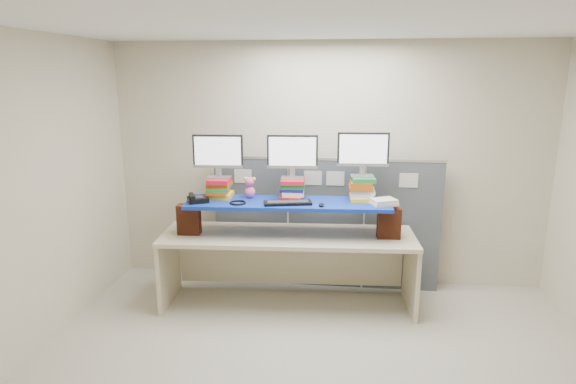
# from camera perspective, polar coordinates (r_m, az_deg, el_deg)

# --- Properties ---
(room) EXTENTS (5.00, 4.00, 2.80)m
(room) POSITION_cam_1_polar(r_m,az_deg,el_deg) (3.67, 3.36, -2.57)
(room) COLOR beige
(room) RESTS_ON ground
(cubicle_partition) EXTENTS (2.60, 0.06, 1.53)m
(cubicle_partition) POSITION_cam_1_polar(r_m,az_deg,el_deg) (5.55, 4.47, -3.65)
(cubicle_partition) COLOR #454B51
(cubicle_partition) RESTS_ON ground
(desk) EXTENTS (2.68, 0.93, 0.80)m
(desk) POSITION_cam_1_polar(r_m,az_deg,el_deg) (5.10, 0.00, -6.74)
(desk) COLOR beige
(desk) RESTS_ON ground
(brick_pier_left) EXTENTS (0.24, 0.14, 0.32)m
(brick_pier_left) POSITION_cam_1_polar(r_m,az_deg,el_deg) (5.12, -11.66, -3.20)
(brick_pier_left) COLOR maroon
(brick_pier_left) RESTS_ON desk
(brick_pier_right) EXTENTS (0.24, 0.14, 0.32)m
(brick_pier_right) POSITION_cam_1_polar(r_m,az_deg,el_deg) (5.00, 11.87, -3.61)
(brick_pier_right) COLOR maroon
(brick_pier_right) RESTS_ON desk
(blue_board) EXTENTS (2.12, 0.65, 0.04)m
(blue_board) POSITION_cam_1_polar(r_m,az_deg,el_deg) (4.95, 0.00, -1.34)
(blue_board) COLOR #0B2E94
(blue_board) RESTS_ON brick_pier_left
(book_stack_left) EXTENTS (0.26, 0.31, 0.21)m
(book_stack_left) POSITION_cam_1_polar(r_m,az_deg,el_deg) (5.13, -8.14, 0.49)
(book_stack_left) COLOR yellow
(book_stack_left) RESTS_ON blue_board
(book_stack_center) EXTENTS (0.26, 0.31, 0.22)m
(book_stack_center) POSITION_cam_1_polar(r_m,az_deg,el_deg) (5.03, 0.54, 0.41)
(book_stack_center) COLOR red
(book_stack_center) RESTS_ON blue_board
(book_stack_right) EXTENTS (0.27, 0.31, 0.25)m
(book_stack_right) POSITION_cam_1_polar(r_m,az_deg,el_deg) (5.05, 8.72, 0.46)
(book_stack_right) COLOR yellow
(book_stack_right) RESTS_ON blue_board
(monitor_left) EXTENTS (0.52, 0.16, 0.46)m
(monitor_left) POSITION_cam_1_polar(r_m,az_deg,el_deg) (5.06, -8.29, 4.52)
(monitor_left) COLOR #96969B
(monitor_left) RESTS_ON book_stack_left
(monitor_center) EXTENTS (0.52, 0.16, 0.46)m
(monitor_center) POSITION_cam_1_polar(r_m,az_deg,el_deg) (4.96, 0.53, 4.52)
(monitor_center) COLOR #96969B
(monitor_center) RESTS_ON book_stack_center
(monitor_right) EXTENTS (0.52, 0.16, 0.46)m
(monitor_right) POSITION_cam_1_polar(r_m,az_deg,el_deg) (4.97, 8.89, 4.74)
(monitor_right) COLOR #96969B
(monitor_right) RESTS_ON book_stack_right
(keyboard) EXTENTS (0.50, 0.26, 0.03)m
(keyboard) POSITION_cam_1_polar(r_m,az_deg,el_deg) (4.84, -0.03, -1.28)
(keyboard) COLOR black
(keyboard) RESTS_ON blue_board
(mouse) EXTENTS (0.07, 0.10, 0.03)m
(mouse) POSITION_cam_1_polar(r_m,az_deg,el_deg) (4.77, 4.00, -1.52)
(mouse) COLOR black
(mouse) RESTS_ON blue_board
(desk_phone) EXTENTS (0.26, 0.25, 0.09)m
(desk_phone) POSITION_cam_1_polar(r_m,az_deg,el_deg) (5.00, -10.71, -0.82)
(desk_phone) COLOR black
(desk_phone) RESTS_ON blue_board
(headset) EXTENTS (0.21, 0.21, 0.02)m
(headset) POSITION_cam_1_polar(r_m,az_deg,el_deg) (4.89, -5.96, -1.26)
(headset) COLOR black
(headset) RESTS_ON blue_board
(plush_toy) EXTENTS (0.13, 0.10, 0.23)m
(plush_toy) POSITION_cam_1_polar(r_m,az_deg,el_deg) (5.08, -4.55, 0.57)
(plush_toy) COLOR #EB599F
(plush_toy) RESTS_ON blue_board
(binder_stack) EXTENTS (0.30, 0.28, 0.06)m
(binder_stack) POSITION_cam_1_polar(r_m,az_deg,el_deg) (4.91, 11.26, -1.15)
(binder_stack) COLOR beige
(binder_stack) RESTS_ON blue_board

